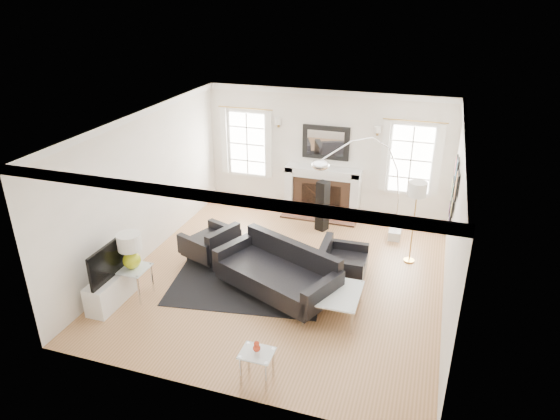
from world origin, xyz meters
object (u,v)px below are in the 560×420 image
(sofa, at_px, (279,273))
(armchair_left, at_px, (212,244))
(coffee_table, at_px, (331,293))
(gourd_lamp, at_px, (130,249))
(fireplace, at_px, (322,192))
(arc_floor_lamp, at_px, (361,188))
(armchair_right, at_px, (341,262))

(sofa, relative_size, armchair_left, 2.04)
(coffee_table, bearing_deg, gourd_lamp, -170.64)
(fireplace, height_order, coffee_table, fireplace)
(sofa, relative_size, gourd_lamp, 3.71)
(sofa, bearing_deg, fireplace, 91.18)
(fireplace, xyz_separation_m, arc_floor_lamp, (1.05, -1.28, 0.72))
(sofa, height_order, arc_floor_lamp, arc_floor_lamp)
(gourd_lamp, bearing_deg, fireplace, 62.32)
(coffee_table, distance_m, arc_floor_lamp, 2.54)
(armchair_right, bearing_deg, fireplace, 110.64)
(gourd_lamp, bearing_deg, arc_floor_lamp, 41.91)
(armchair_left, distance_m, armchair_right, 2.44)
(fireplace, height_order, gourd_lamp, gourd_lamp)
(fireplace, distance_m, sofa, 3.35)
(armchair_left, height_order, armchair_right, armchair_left)
(sofa, distance_m, armchair_left, 1.66)
(coffee_table, xyz_separation_m, arc_floor_lamp, (0.02, 2.39, 0.88))
(armchair_left, bearing_deg, coffee_table, -20.85)
(gourd_lamp, height_order, arc_floor_lamp, arc_floor_lamp)
(arc_floor_lamp, bearing_deg, coffee_table, -90.50)
(armchair_right, height_order, arc_floor_lamp, arc_floor_lamp)
(fireplace, distance_m, coffee_table, 3.81)
(fireplace, bearing_deg, armchair_left, -118.39)
(armchair_right, relative_size, arc_floor_lamp, 0.38)
(armchair_left, height_order, arc_floor_lamp, arc_floor_lamp)
(armchair_right, xyz_separation_m, coffee_table, (0.06, -1.08, 0.05))
(coffee_table, bearing_deg, fireplace, 105.73)
(arc_floor_lamp, bearing_deg, fireplace, 129.51)
(fireplace, bearing_deg, sofa, -88.82)
(fireplace, xyz_separation_m, gourd_lamp, (-2.20, -4.19, 0.36))
(coffee_table, relative_size, gourd_lamp, 1.48)
(coffee_table, height_order, gourd_lamp, gourd_lamp)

